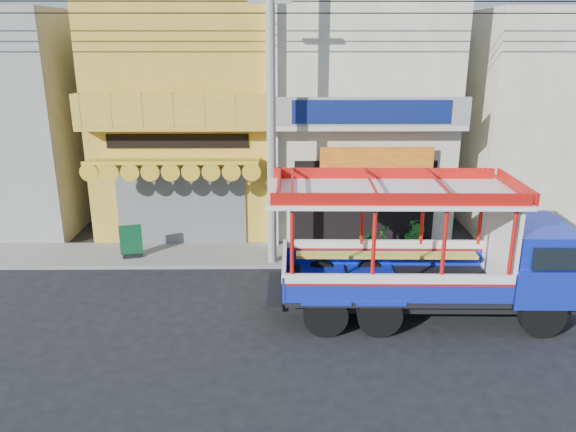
# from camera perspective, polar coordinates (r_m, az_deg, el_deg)

# --- Properties ---
(ground) EXTENTS (90.00, 90.00, 0.00)m
(ground) POSITION_cam_1_polar(r_m,az_deg,el_deg) (14.35, 2.26, -10.09)
(ground) COLOR black
(ground) RESTS_ON ground
(sidewalk) EXTENTS (30.00, 2.00, 0.12)m
(sidewalk) POSITION_cam_1_polar(r_m,az_deg,el_deg) (17.96, 1.65, -3.94)
(sidewalk) COLOR slate
(sidewalk) RESTS_ON ground
(shophouse_left) EXTENTS (6.00, 7.50, 8.24)m
(shophouse_left) POSITION_cam_1_polar(r_m,az_deg,el_deg) (21.06, -9.80, 10.44)
(shophouse_left) COLOR gold
(shophouse_left) RESTS_ON ground
(shophouse_right) EXTENTS (6.00, 6.75, 8.24)m
(shophouse_right) POSITION_cam_1_polar(r_m,az_deg,el_deg) (20.97, 6.89, 10.54)
(shophouse_right) COLOR #B9AE97
(shophouse_right) RESTS_ON ground
(party_pilaster) EXTENTS (0.35, 0.30, 8.00)m
(party_pilaster) POSITION_cam_1_polar(r_m,az_deg,el_deg) (17.73, -1.61, 9.00)
(party_pilaster) COLOR #B9AE97
(party_pilaster) RESTS_ON ground
(filler_building_left) EXTENTS (6.00, 6.00, 7.60)m
(filler_building_left) POSITION_cam_1_polar(r_m,az_deg,el_deg) (23.28, -27.22, 8.68)
(filler_building_left) COLOR gray
(filler_building_left) RESTS_ON ground
(filler_building_right) EXTENTS (6.00, 6.00, 7.60)m
(filler_building_right) POSITION_cam_1_polar(r_m,az_deg,el_deg) (23.01, 24.63, 8.94)
(filler_building_right) COLOR #B9AE97
(filler_building_right) RESTS_ON ground
(utility_pole) EXTENTS (28.00, 0.26, 9.00)m
(utility_pole) POSITION_cam_1_polar(r_m,az_deg,el_deg) (16.06, -1.20, 11.80)
(utility_pole) COLOR gray
(utility_pole) RESTS_ON ground
(songthaew_truck) EXTENTS (7.59, 2.68, 3.52)m
(songthaew_truck) POSITION_cam_1_polar(r_m,az_deg,el_deg) (14.20, 16.03, -3.59)
(songthaew_truck) COLOR black
(songthaew_truck) RESTS_ON ground
(green_sign) EXTENTS (0.68, 0.44, 1.04)m
(green_sign) POSITION_cam_1_polar(r_m,az_deg,el_deg) (18.14, -15.64, -2.72)
(green_sign) COLOR black
(green_sign) RESTS_ON sidewalk
(potted_plant_a) EXTENTS (1.02, 1.07, 0.93)m
(potted_plant_a) POSITION_cam_1_polar(r_m,az_deg,el_deg) (17.82, 8.94, -2.54)
(potted_plant_a) COLOR #1A5D1D
(potted_plant_a) RESTS_ON sidewalk
(potted_plant_b) EXTENTS (0.60, 0.67, 1.04)m
(potted_plant_b) POSITION_cam_1_polar(r_m,az_deg,el_deg) (17.86, 12.89, -2.54)
(potted_plant_b) COLOR #1A5D1D
(potted_plant_b) RESTS_ON sidewalk
(potted_plant_c) EXTENTS (0.73, 0.73, 0.96)m
(potted_plant_c) POSITION_cam_1_polar(r_m,az_deg,el_deg) (18.77, 12.54, -1.65)
(potted_plant_c) COLOR #1A5D1D
(potted_plant_c) RESTS_ON sidewalk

